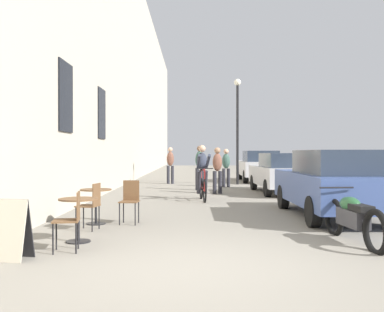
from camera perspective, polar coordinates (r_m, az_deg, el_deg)
ground_plane at (r=5.69m, az=1.01°, el=-14.54°), size 88.00×88.00×0.00m
building_facade_left at (r=20.25m, az=-9.90°, el=12.86°), size 0.54×68.00×11.66m
cafe_table_near at (r=7.36m, az=-15.05°, el=-7.00°), size 0.64×0.64×0.72m
cafe_chair_near_toward_street at (r=6.69m, az=-15.92°, el=-7.78°), size 0.44×0.44×0.89m
cafe_table_mid at (r=9.11m, az=-12.83°, el=-5.56°), size 0.64×0.64×0.72m
cafe_chair_mid_toward_street at (r=8.41m, az=-13.39°, el=-6.09°), size 0.44×0.44×0.89m
cafe_chair_mid_toward_wall at (r=9.06m, az=-8.40°, el=-5.61°), size 0.41×0.41×0.89m
sandwich_board_sign at (r=6.50m, az=-23.22°, el=-8.94°), size 0.61×0.46×0.84m
cyclist_on_bicycle at (r=13.36m, az=1.22°, el=-2.40°), size 0.52×1.76×1.74m
pedestrian_near at (r=15.42m, az=3.21°, el=-1.55°), size 0.37×0.29×1.66m
pedestrian_mid at (r=16.84m, az=0.85°, el=-1.22°), size 0.36×0.27×1.74m
pedestrian_far at (r=18.42m, az=4.37°, el=-1.28°), size 0.34×0.24×1.63m
pedestrian_furthest at (r=20.34m, az=-3.08°, el=-0.95°), size 0.35×0.25×1.73m
street_lamp at (r=20.11m, az=5.88°, el=5.11°), size 0.32×0.32×4.90m
parked_car_nearest at (r=10.28m, az=18.04°, el=-3.37°), size 1.84×4.31×1.53m
parked_car_second at (r=15.86m, az=11.67°, el=-2.16°), size 1.83×4.14×1.46m
parked_car_third at (r=22.16m, az=8.72°, el=-1.27°), size 1.93×4.44×1.57m
parked_motorcycle at (r=7.55m, az=20.45°, el=-7.71°), size 0.62×2.14×0.92m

